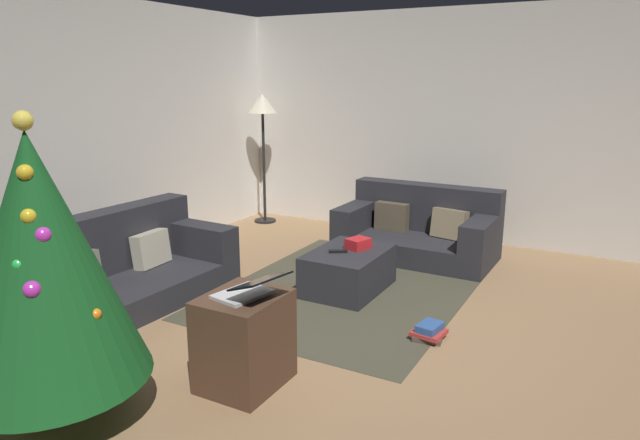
{
  "coord_description": "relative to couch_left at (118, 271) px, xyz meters",
  "views": [
    {
      "loc": [
        -3.4,
        -1.41,
        1.87
      ],
      "look_at": [
        0.48,
        0.72,
        0.75
      ],
      "focal_mm": 32.21,
      "sensor_mm": 36.0,
      "label": 1
    }
  ],
  "objects": [
    {
      "name": "ground_plane",
      "position": [
        0.22,
        -2.25,
        -0.28
      ],
      "size": [
        6.4,
        6.4,
        0.0
      ],
      "primitive_type": "plane",
      "color": "#93704C"
    },
    {
      "name": "rear_partition",
      "position": [
        0.22,
        0.89,
        1.02
      ],
      "size": [
        6.4,
        0.12,
        2.6
      ],
      "primitive_type": "cube",
      "color": "silver",
      "rests_on": "ground_plane"
    },
    {
      "name": "corner_partition",
      "position": [
        3.36,
        -2.25,
        1.02
      ],
      "size": [
        0.12,
        6.4,
        2.6
      ],
      "primitive_type": "cube",
      "color": "silver",
      "rests_on": "ground_plane"
    },
    {
      "name": "couch_left",
      "position": [
        0.0,
        0.0,
        0.0
      ],
      "size": [
        1.91,
        0.94,
        0.75
      ],
      "rotation": [
        0.0,
        0.0,
        3.1
      ],
      "color": "#26262B",
      "rests_on": "ground_plane"
    },
    {
      "name": "couch_right",
      "position": [
        2.47,
        -1.77,
        -0.0
      ],
      "size": [
        0.88,
        1.61,
        0.73
      ],
      "rotation": [
        0.0,
        0.0,
        1.56
      ],
      "color": "#26262B",
      "rests_on": "ground_plane"
    },
    {
      "name": "ottoman",
      "position": [
        1.19,
        -1.56,
        -0.1
      ],
      "size": [
        0.83,
        0.59,
        0.36
      ],
      "primitive_type": "cube",
      "color": "#26262B",
      "rests_on": "ground_plane"
    },
    {
      "name": "gift_box",
      "position": [
        1.29,
        -1.6,
        0.13
      ],
      "size": [
        0.23,
        0.21,
        0.1
      ],
      "primitive_type": "cube",
      "rotation": [
        0.0,
        0.0,
        -0.33
      ],
      "color": "red",
      "rests_on": "ottoman"
    },
    {
      "name": "tv_remote",
      "position": [
        1.11,
        -1.5,
        0.09
      ],
      "size": [
        0.13,
        0.16,
        0.02
      ],
      "primitive_type": "cube",
      "rotation": [
        0.0,
        0.0,
        0.56
      ],
      "color": "black",
      "rests_on": "ottoman"
    },
    {
      "name": "christmas_tree",
      "position": [
        -1.39,
        -1.04,
        0.66
      ],
      "size": [
        1.04,
        1.04,
        1.7
      ],
      "color": "brown",
      "rests_on": "ground_plane"
    },
    {
      "name": "side_table",
      "position": [
        -0.57,
        -1.71,
        0.01
      ],
      "size": [
        0.52,
        0.44,
        0.59
      ],
      "primitive_type": "cube",
      "color": "#4C3323",
      "rests_on": "ground_plane"
    },
    {
      "name": "laptop",
      "position": [
        -0.58,
        -1.77,
        0.36
      ],
      "size": [
        0.39,
        0.44,
        0.18
      ],
      "color": "silver",
      "rests_on": "side_table"
    },
    {
      "name": "book_stack",
      "position": [
        0.59,
        -2.51,
        -0.23
      ],
      "size": [
        0.28,
        0.25,
        0.12
      ],
      "color": "#4C423D",
      "rests_on": "ground_plane"
    },
    {
      "name": "corner_lamp",
      "position": [
        2.9,
        0.49,
        1.12
      ],
      "size": [
        0.36,
        0.36,
        1.65
      ],
      "color": "black",
      "rests_on": "ground_plane"
    },
    {
      "name": "area_rug",
      "position": [
        1.19,
        -1.56,
        -0.28
      ],
      "size": [
        2.6,
        2.0,
        0.01
      ],
      "primitive_type": "cube",
      "color": "#423F30",
      "rests_on": "ground_plane"
    }
  ]
}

